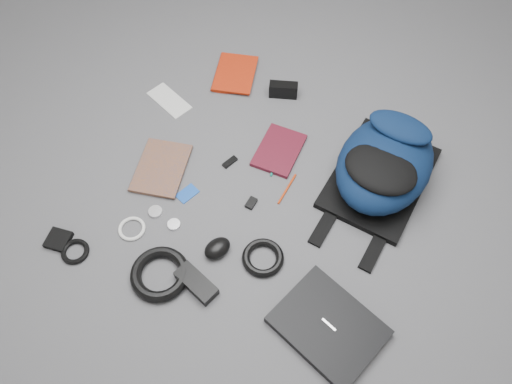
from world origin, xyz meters
The scene contains 23 objects.
ground centered at (0.00, 0.00, 0.00)m, with size 4.00×4.00×0.00m, color #4F4F51.
backpack centered at (0.36, 0.27, 0.10)m, with size 0.33×0.49×0.20m, color black, non-canonical shape.
laptop centered at (0.42, -0.31, 0.02)m, with size 0.31×0.24×0.03m, color black.
textbook_red centered at (-0.44, 0.44, 0.01)m, with size 0.16×0.22×0.02m, color #961C08.
comic_book centered at (-0.44, -0.10, 0.01)m, with size 0.17×0.24×0.02m, color #C3670D.
envelope centered at (-0.52, 0.22, 0.00)m, with size 0.19×0.09×0.00m, color silver.
dvd_case centered at (-0.02, 0.21, 0.01)m, with size 0.15×0.21×0.02m, color #3E0B15.
compact_camera centered at (-0.14, 0.47, 0.03)m, with size 0.11×0.04×0.06m, color black.
sticker_disc centered at (-0.01, 0.26, 0.00)m, with size 0.09×0.09×0.00m, color white.
pen_teal centered at (-0.01, 0.17, 0.00)m, with size 0.01×0.01×0.15m, color #0E816C.
pen_red centered at (0.09, 0.07, 0.00)m, with size 0.01×0.01×0.14m, color #B6340E.
id_badge centered at (-0.22, -0.11, 0.00)m, with size 0.05×0.08×0.00m, color #164AAA.
usb_black centered at (-0.15, 0.08, 0.01)m, with size 0.02×0.06×0.01m, color black.
key_fob centered at (0.00, -0.04, 0.01)m, with size 0.03×0.05×0.01m, color black.
mouse centered at (0.00, -0.25, 0.02)m, with size 0.07×0.09×0.05m, color black.
headphone_left centered at (-0.27, -0.23, 0.01)m, with size 0.05×0.05×0.01m, color silver.
headphone_right centered at (-0.19, -0.24, 0.01)m, with size 0.04×0.04×0.01m, color silver.
cable_coil centered at (0.14, -0.21, 0.01)m, with size 0.14×0.14×0.03m, color black.
power_brick centered at (0.00, -0.39, 0.02)m, with size 0.15×0.06×0.04m, color black.
power_cord_coil centered at (-0.12, -0.42, 0.02)m, with size 0.19×0.19×0.04m, color black.
pouch centered at (-0.49, -0.48, 0.01)m, with size 0.07×0.07×0.02m, color black.
earbud_coil centered at (-0.41, -0.49, 0.01)m, with size 0.09×0.09×0.02m, color black.
white_cable_coil centered at (-0.30, -0.33, 0.01)m, with size 0.09×0.09×0.01m, color silver.
Camera 1 is at (0.45, -0.82, 1.51)m, focal length 35.00 mm.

